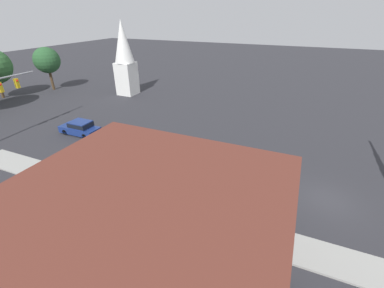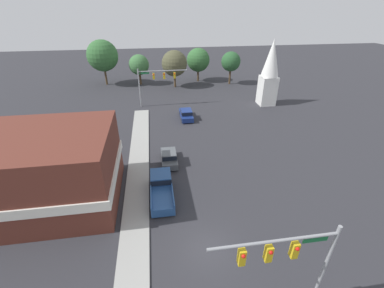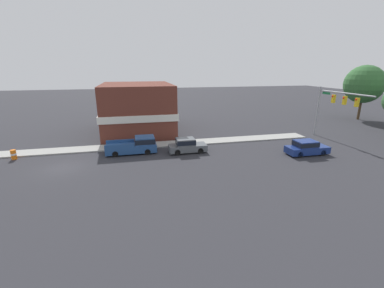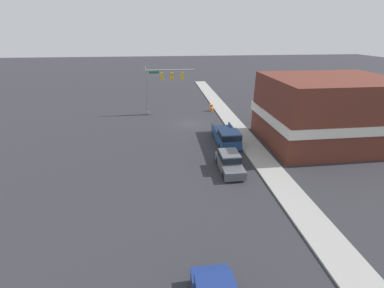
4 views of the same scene
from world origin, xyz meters
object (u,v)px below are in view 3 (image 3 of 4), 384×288
at_px(car_oncoming, 306,147).
at_px(pickup_truck_parked, 136,145).
at_px(construction_barrel, 14,155).
at_px(car_lead, 187,145).

bearing_deg(car_oncoming, pickup_truck_parked, 75.22).
xyz_separation_m(car_oncoming, pickup_truck_parked, (-4.86, -18.43, 0.08)).
bearing_deg(car_oncoming, construction_barrel, 79.90).
height_order(car_lead, construction_barrel, car_lead).
bearing_deg(car_lead, pickup_truck_parked, -101.55).
height_order(pickup_truck_parked, construction_barrel, pickup_truck_parked).
height_order(car_oncoming, pickup_truck_parked, pickup_truck_parked).
xyz_separation_m(car_lead, construction_barrel, (-1.82, -18.27, -0.32)).
bearing_deg(car_lead, car_oncoming, 73.83).
distance_m(car_lead, pickup_truck_parked, 5.74).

